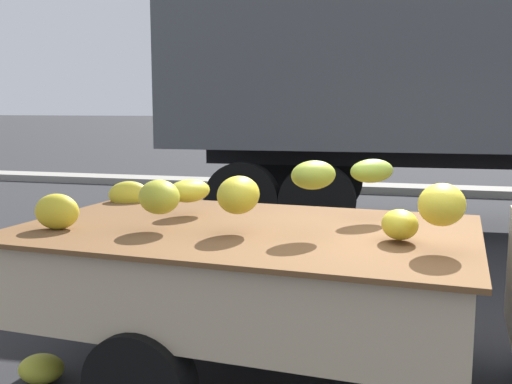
# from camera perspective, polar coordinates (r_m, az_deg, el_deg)

# --- Properties ---
(curb_strip) EXTENTS (80.00, 0.80, 0.16)m
(curb_strip) POSITION_cam_1_polar(r_m,az_deg,el_deg) (13.34, 15.55, 0.21)
(curb_strip) COLOR gray
(curb_strip) RESTS_ON ground
(fallen_banana_bunch_near_tailgate) EXTENTS (0.33, 0.29, 0.19)m
(fallen_banana_bunch_near_tailgate) POSITION_cam_1_polar(r_m,az_deg,el_deg) (4.46, -19.88, -15.63)
(fallen_banana_bunch_near_tailgate) COLOR gold
(fallen_banana_bunch_near_tailgate) RESTS_ON ground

